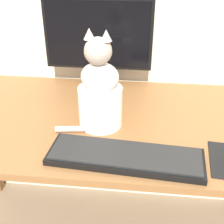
{
  "coord_description": "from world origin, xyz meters",
  "views": [
    {
      "loc": [
        0.11,
        -0.98,
        1.3
      ],
      "look_at": [
        0.02,
        -0.14,
        0.81
      ],
      "focal_mm": 50.0,
      "sensor_mm": 36.0,
      "label": 1
    }
  ],
  "objects": [
    {
      "name": "desk",
      "position": [
        0.0,
        0.0,
        0.62
      ],
      "size": [
        1.47,
        0.68,
        0.7
      ],
      "color": "brown",
      "rests_on": "ground_plane"
    },
    {
      "name": "monitor",
      "position": [
        -0.08,
        0.24,
        0.92
      ],
      "size": [
        0.44,
        0.17,
        0.39
      ],
      "color": "black",
      "rests_on": "desk"
    },
    {
      "name": "keyboard",
      "position": [
        0.07,
        -0.24,
        0.72
      ],
      "size": [
        0.48,
        0.18,
        0.02
      ],
      "rotation": [
        0.0,
        0.0,
        -0.08
      ],
      "color": "black",
      "rests_on": "desk"
    },
    {
      "name": "cat",
      "position": [
        -0.03,
        -0.04,
        0.83
      ],
      "size": [
        0.24,
        0.18,
        0.35
      ],
      "rotation": [
        0.0,
        0.0,
        -0.21
      ],
      "color": "white",
      "rests_on": "desk"
    }
  ]
}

